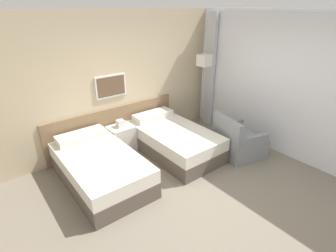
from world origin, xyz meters
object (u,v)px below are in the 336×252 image
bed_near_door (100,168)px  nightstand (122,138)px  bed_near_window (174,140)px  floor_lamp (204,67)px  armchair (238,142)px

bed_near_door → nightstand: (0.80, 0.70, 0.01)m
bed_near_window → nightstand: (-0.80, 0.70, 0.01)m
bed_near_window → floor_lamp: floor_lamp is taller
nightstand → floor_lamp: (2.04, -0.23, 1.23)m
nightstand → floor_lamp: 2.39m
bed_near_window → armchair: size_ratio=1.91×
bed_near_door → floor_lamp: 3.13m
floor_lamp → armchair: bearing=-101.8°
bed_near_door → floor_lamp: (2.84, 0.47, 1.25)m
bed_near_door → nightstand: 1.06m
floor_lamp → armchair: size_ratio=1.76×
bed_near_window → floor_lamp: bearing=20.6°
floor_lamp → armchair: floor_lamp is taller
bed_near_window → floor_lamp: 1.82m
armchair → bed_near_door: bearing=86.2°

